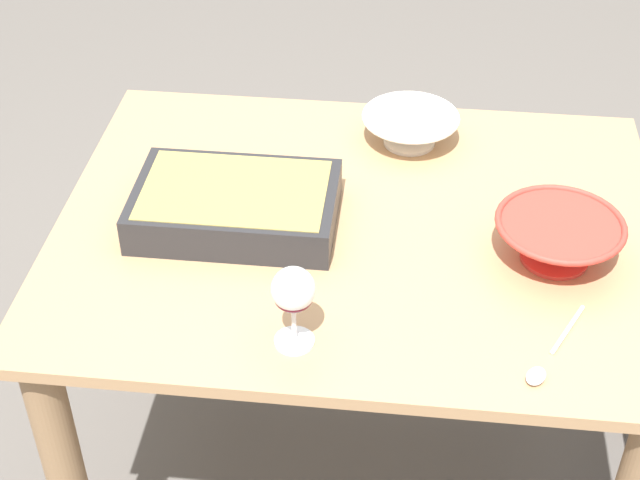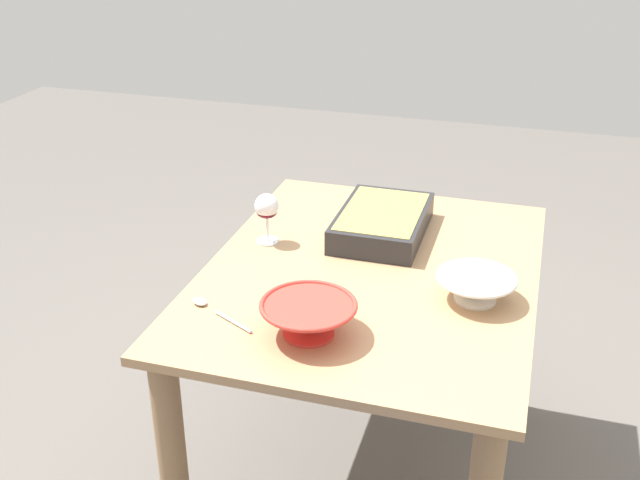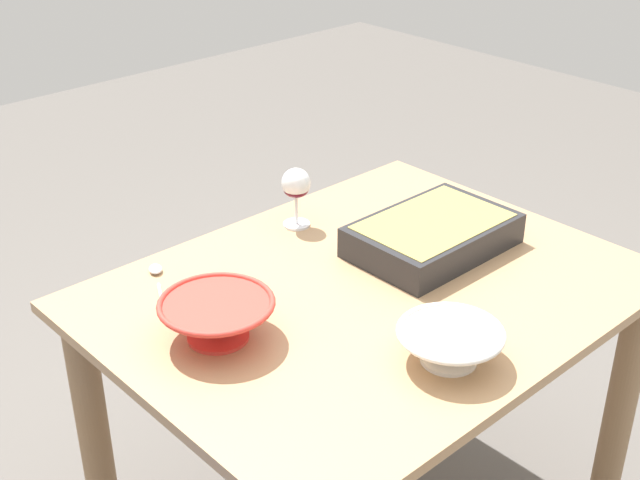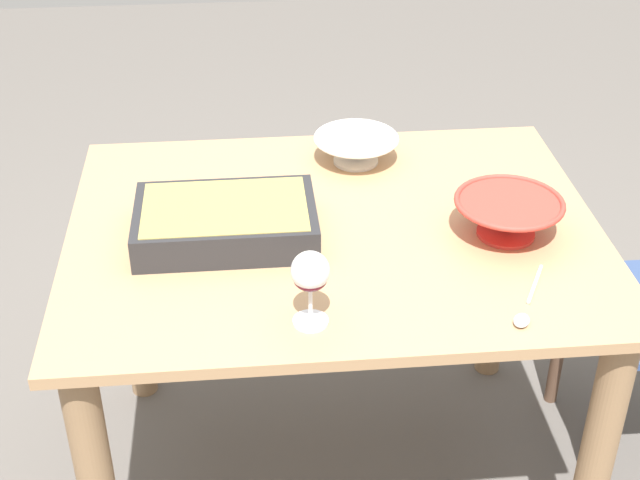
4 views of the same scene
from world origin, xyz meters
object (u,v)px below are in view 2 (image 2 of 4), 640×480
at_px(small_bowl, 476,286).
at_px(serving_spoon, 210,308).
at_px(dining_table, 369,318).
at_px(mixing_bowl, 308,317).
at_px(casserole_dish, 382,221).
at_px(wine_glass, 267,209).

relative_size(small_bowl, serving_spoon, 1.02).
distance_m(dining_table, serving_spoon, 0.51).
bearing_deg(serving_spoon, small_bowl, 111.10).
bearing_deg(small_bowl, mixing_bowl, -52.46).
bearing_deg(casserole_dish, wine_glass, -63.85).
distance_m(mixing_bowl, serving_spoon, 0.28).
xyz_separation_m(casserole_dish, serving_spoon, (0.57, -0.32, -0.04)).
bearing_deg(casserole_dish, serving_spoon, -29.39).
height_order(dining_table, small_bowl, small_bowl).
distance_m(wine_glass, mixing_bowl, 0.53).
bearing_deg(serving_spoon, casserole_dish, 150.61).
bearing_deg(mixing_bowl, dining_table, 169.41).
bearing_deg(dining_table, serving_spoon, -45.89).
bearing_deg(dining_table, small_bowl, 74.02).
height_order(wine_glass, casserole_dish, wine_glass).
distance_m(dining_table, small_bowl, 0.37).
height_order(mixing_bowl, serving_spoon, mixing_bowl).
bearing_deg(wine_glass, small_bowl, 75.32).
bearing_deg(wine_glass, mixing_bowl, 31.10).
bearing_deg(dining_table, wine_glass, -103.51).
height_order(small_bowl, serving_spoon, small_bowl).
xyz_separation_m(wine_glass, small_bowl, (0.17, 0.64, -0.07)).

